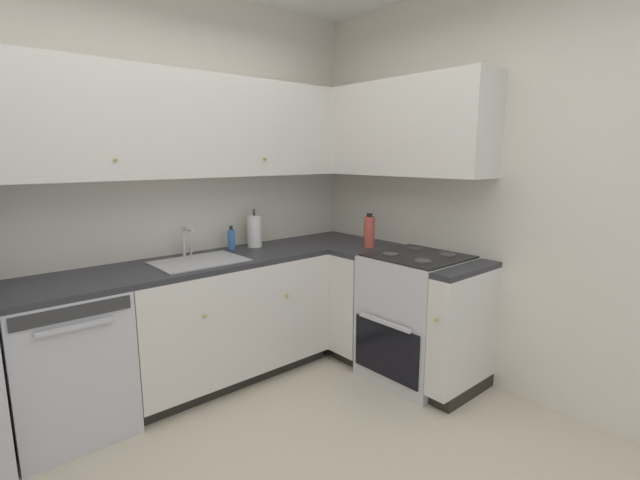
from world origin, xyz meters
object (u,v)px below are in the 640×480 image
paper_towel_roll (254,231)px  oil_bottle (369,232)px  dishwasher (67,361)px  oven_range (416,316)px  soap_bottle (231,239)px

paper_towel_roll → oil_bottle: (0.65, -0.59, 0.00)m
dishwasher → oven_range: (2.05, -0.89, 0.03)m
dishwasher → paper_towel_roll: paper_towel_roll is taller
oven_range → oil_bottle: bearing=92.4°
paper_towel_roll → oven_range: bearing=-57.4°
oven_range → paper_towel_roll: size_ratio=3.42×
oven_range → soap_bottle: 1.46m
oil_bottle → oven_range: bearing=-87.6°
oven_range → oil_bottle: oil_bottle is taller
paper_towel_roll → oil_bottle: paper_towel_roll is taller
oven_range → oil_bottle: 0.72m
oil_bottle → paper_towel_roll: bearing=137.6°
soap_bottle → oil_bottle: 1.04m
oven_range → soap_bottle: size_ratio=5.72×
soap_bottle → paper_towel_roll: (0.19, -0.02, 0.04)m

